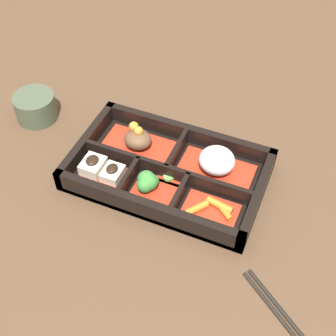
# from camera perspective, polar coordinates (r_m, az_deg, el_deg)

# --- Properties ---
(ground_plane) EXTENTS (3.00, 3.00, 0.00)m
(ground_plane) POSITION_cam_1_polar(r_m,az_deg,el_deg) (0.83, 0.00, -1.15)
(ground_plane) COLOR #4C3523
(bento_base) EXTENTS (0.33, 0.20, 0.01)m
(bento_base) POSITION_cam_1_polar(r_m,az_deg,el_deg) (0.82, 0.00, -0.92)
(bento_base) COLOR black
(bento_base) RESTS_ON ground_plane
(bento_rim) EXTENTS (0.33, 0.20, 0.04)m
(bento_rim) POSITION_cam_1_polar(r_m,az_deg,el_deg) (0.81, -0.10, -0.31)
(bento_rim) COLOR black
(bento_rim) RESTS_ON ground_plane
(bowl_stew) EXTENTS (0.13, 0.07, 0.05)m
(bowl_stew) POSITION_cam_1_polar(r_m,az_deg,el_deg) (0.86, -3.71, 3.27)
(bowl_stew) COLOR #B22D19
(bowl_stew) RESTS_ON bento_base
(bowl_rice) EXTENTS (0.13, 0.07, 0.05)m
(bowl_rice) POSITION_cam_1_polar(r_m,az_deg,el_deg) (0.81, 5.96, 0.63)
(bowl_rice) COLOR #B22D19
(bowl_rice) RESTS_ON bento_base
(bowl_tofu) EXTENTS (0.08, 0.06, 0.04)m
(bowl_tofu) POSITION_cam_1_polar(r_m,az_deg,el_deg) (0.82, -8.09, -0.22)
(bowl_tofu) COLOR #B22D19
(bowl_tofu) RESTS_ON bento_base
(bowl_greens) EXTENTS (0.07, 0.06, 0.04)m
(bowl_greens) POSITION_cam_1_polar(r_m,az_deg,el_deg) (0.79, -2.34, -1.89)
(bowl_greens) COLOR #B22D19
(bowl_greens) RESTS_ON bento_base
(bowl_carrots) EXTENTS (0.09, 0.06, 0.02)m
(bowl_carrots) POSITION_cam_1_polar(r_m,az_deg,el_deg) (0.77, 5.31, -4.99)
(bowl_carrots) COLOR #B22D19
(bowl_carrots) RESTS_ON bento_base
(bowl_pickles) EXTENTS (0.04, 0.03, 0.01)m
(bowl_pickles) POSITION_cam_1_polar(r_m,az_deg,el_deg) (0.81, 0.24, -1.09)
(bowl_pickles) COLOR #B22D19
(bowl_pickles) RESTS_ON bento_base
(tea_cup) EXTENTS (0.08, 0.08, 0.05)m
(tea_cup) POSITION_cam_1_polar(r_m,az_deg,el_deg) (0.96, -15.86, 7.24)
(tea_cup) COLOR #424C38
(tea_cup) RESTS_ON ground_plane
(chopsticks) EXTENTS (0.19, 0.15, 0.01)m
(chopsticks) POSITION_cam_1_polar(r_m,az_deg,el_deg) (0.70, 15.61, -19.02)
(chopsticks) COLOR black
(chopsticks) RESTS_ON ground_plane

